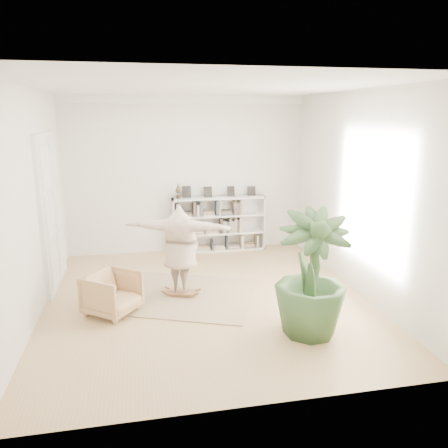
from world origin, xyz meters
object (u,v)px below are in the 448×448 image
rocker_board (182,292)px  houseplant (311,274)px  armchair (112,293)px  person (180,248)px  bookshelf (219,224)px

rocker_board → houseplant: houseplant is taller
armchair → person: person is taller
bookshelf → person: (-1.16, -2.57, 0.27)m
person → bookshelf: bearing=-92.5°
rocker_board → bookshelf: bearing=87.5°
person → armchair: bearing=44.8°
rocker_board → person: 0.84m
armchair → houseplant: houseplant is taller
armchair → person: bearing=-30.3°
houseplant → bookshelf: bearing=97.3°
person → houseplant: bearing=155.9°
bookshelf → armchair: bookshelf is taller
armchair → bookshelf: bearing=-0.6°
armchair → rocker_board: (1.18, 0.50, -0.28)m
armchair → rocker_board: armchair is taller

